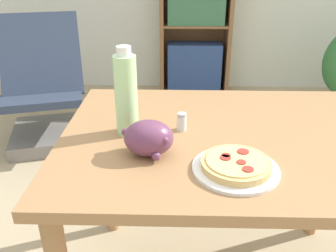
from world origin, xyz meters
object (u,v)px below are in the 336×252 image
at_px(bookshelf, 195,31).
at_px(lounge_chair_near, 45,103).
at_px(grape_bunch, 149,138).
at_px(salt_shaker, 182,122).
at_px(drink_bottle, 126,94).
at_px(pizza_on_plate, 236,166).

bearing_deg(bookshelf, lounge_chair_near, -137.08).
bearing_deg(grape_bunch, lounge_chair_near, 121.08).
xyz_separation_m(grape_bunch, salt_shaker, (0.10, 0.16, -0.02)).
bearing_deg(drink_bottle, bookshelf, 82.12).
relative_size(drink_bottle, bookshelf, 0.22).
relative_size(salt_shaker, bookshelf, 0.05).
bearing_deg(pizza_on_plate, bookshelf, 89.95).
relative_size(pizza_on_plate, drink_bottle, 0.83).
bearing_deg(salt_shaker, lounge_chair_near, 127.02).
height_order(pizza_on_plate, lounge_chair_near, lounge_chair_near).
bearing_deg(salt_shaker, pizza_on_plate, -59.30).
height_order(drink_bottle, salt_shaker, drink_bottle).
relative_size(grape_bunch, drink_bottle, 0.54).
bearing_deg(salt_shaker, bookshelf, 86.36).
bearing_deg(grape_bunch, bookshelf, 84.37).
height_order(drink_bottle, lounge_chair_near, drink_bottle).
xyz_separation_m(pizza_on_plate, bookshelf, (0.00, 2.60, -0.14)).
bearing_deg(bookshelf, salt_shaker, -93.64).
height_order(grape_bunch, lounge_chair_near, lounge_chair_near).
distance_m(salt_shaker, bookshelf, 2.36).
xyz_separation_m(grape_bunch, lounge_chair_near, (-0.88, 1.47, -0.50)).
xyz_separation_m(grape_bunch, drink_bottle, (-0.08, 0.14, 0.08)).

